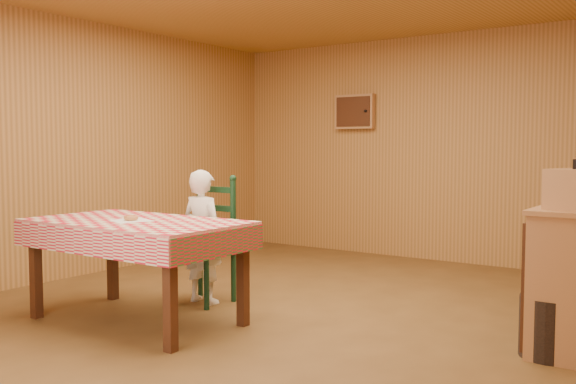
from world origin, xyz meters
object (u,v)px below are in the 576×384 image
(seated_child, at_px, (203,237))
(storage_bin, at_px, (551,327))
(dining_table, at_px, (136,231))
(ladder_chair, at_px, (207,243))

(seated_child, relative_size, storage_bin, 2.93)
(dining_table, height_order, seated_child, seated_child)
(dining_table, bearing_deg, seated_child, 90.00)
(dining_table, distance_m, seated_child, 0.74)
(dining_table, height_order, ladder_chair, ladder_chair)
(dining_table, xyz_separation_m, ladder_chair, (-0.00, 0.79, -0.18))
(dining_table, distance_m, ladder_chair, 0.81)
(dining_table, distance_m, storage_bin, 2.94)
(seated_child, bearing_deg, dining_table, 90.00)
(dining_table, bearing_deg, ladder_chair, 90.00)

